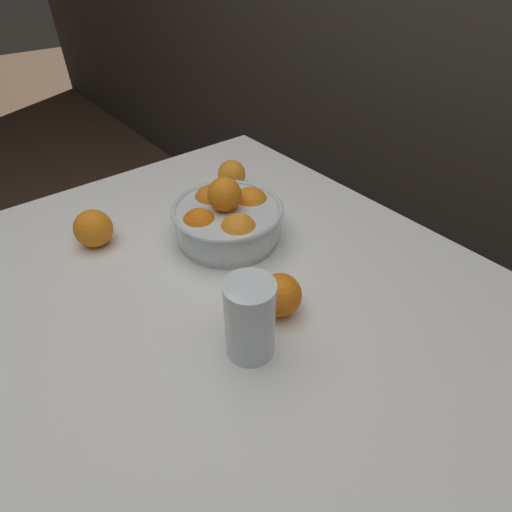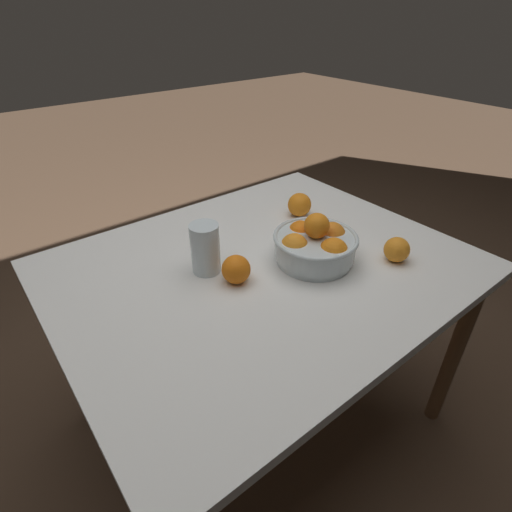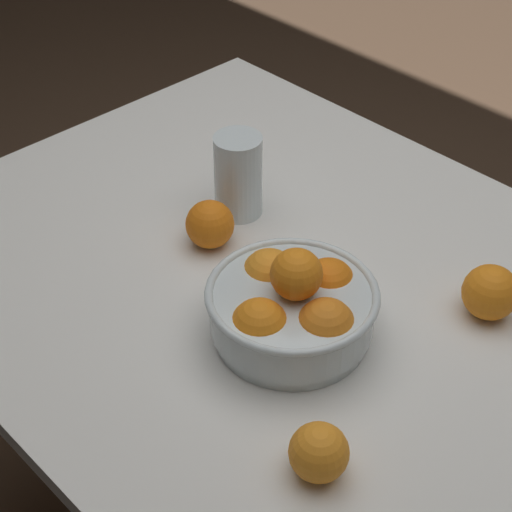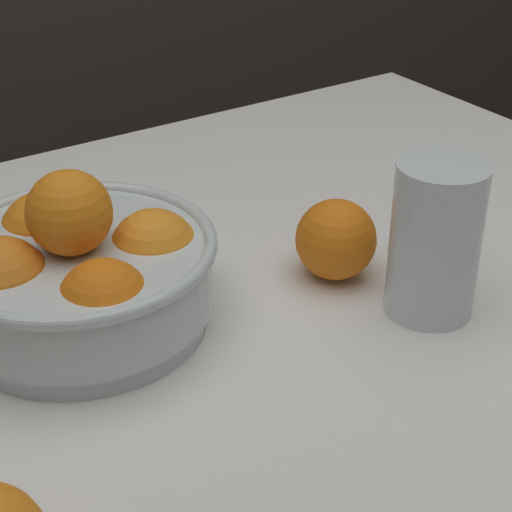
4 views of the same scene
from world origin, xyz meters
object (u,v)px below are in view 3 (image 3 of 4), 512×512
fruit_bowl (293,307)px  juice_glass (238,178)px  orange_loose_aside (490,292)px  orange_loose_front (319,452)px  orange_loose_near_bowl (210,224)px

fruit_bowl → juice_glass: fruit_bowl is taller
fruit_bowl → orange_loose_aside: 0.29m
fruit_bowl → orange_loose_front: bearing=141.9°
orange_loose_aside → fruit_bowl: bearing=55.3°
fruit_bowl → orange_loose_front: 0.24m
juice_glass → orange_loose_aside: 0.45m
fruit_bowl → orange_loose_aside: bearing=-124.7°
juice_glass → orange_loose_front: juice_glass is taller
orange_loose_near_bowl → orange_loose_front: (-0.43, 0.20, -0.00)m
orange_loose_near_bowl → orange_loose_front: bearing=154.5°
juice_glass → orange_loose_aside: (-0.44, -0.09, -0.03)m
orange_loose_front → juice_glass: bearing=-32.9°
juice_glass → orange_loose_aside: bearing=-168.7°
fruit_bowl → orange_loose_front: size_ratio=3.29×
fruit_bowl → orange_loose_front: (-0.19, 0.15, -0.02)m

